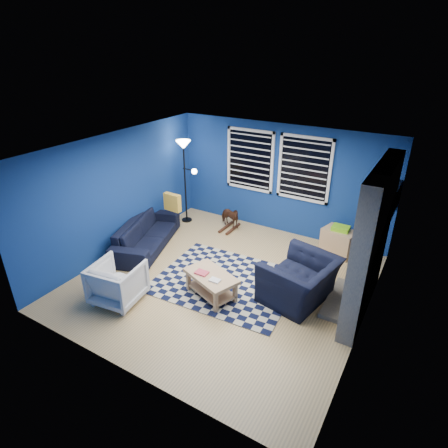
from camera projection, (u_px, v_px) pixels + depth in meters
name	position (u px, v px, depth m)	size (l,w,h in m)	color
floor	(223.00, 281.00, 7.02)	(5.00, 5.00, 0.00)	tan
ceiling	(223.00, 150.00, 5.92)	(5.00, 5.00, 0.00)	white
wall_back	(280.00, 180.00, 8.40)	(5.00, 5.00, 0.00)	navy
wall_left	(118.00, 194.00, 7.62)	(5.00, 5.00, 0.00)	navy
wall_right	(374.00, 260.00, 5.33)	(5.00, 5.00, 0.00)	navy
fireplace	(370.00, 246.00, 5.80)	(0.65, 2.00, 2.50)	gray
window_left	(250.00, 160.00, 8.56)	(1.17, 0.06, 1.42)	black
window_right	(304.00, 169.00, 7.97)	(1.17, 0.06, 1.42)	black
tv	(394.00, 202.00, 6.83)	(0.07, 1.00, 0.58)	black
rug	(226.00, 281.00, 7.00)	(2.50, 2.00, 0.02)	black
sofa	(147.00, 234.00, 8.08)	(0.82, 2.09, 0.61)	black
armchair_big	(299.00, 280.00, 6.37)	(1.05, 1.20, 0.78)	black
armchair_bent	(118.00, 282.00, 6.36)	(0.78, 0.80, 0.73)	gray
rocking_horse	(229.00, 217.00, 8.81)	(0.62, 0.28, 0.52)	#442215
coffee_table	(211.00, 281.00, 6.47)	(1.07, 0.84, 0.47)	tan
cabinet	(339.00, 241.00, 7.82)	(0.75, 0.59, 0.64)	tan
floor_lamp	(185.00, 156.00, 8.66)	(0.55, 0.34, 2.02)	black
throw_pillow	(172.00, 202.00, 8.37)	(0.42, 0.13, 0.40)	gold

